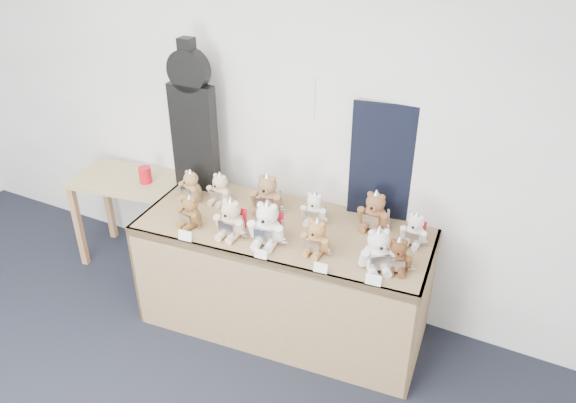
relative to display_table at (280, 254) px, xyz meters
The scene contains 22 objects.
room_shell 1.06m from the display_table, 102.00° to the left, with size 6.00×6.00×6.00m.
display_table is the anchor object (origin of this frame).
side_table 1.48m from the display_table, behind, with size 0.99×0.66×0.77m.
guitar_case 1.14m from the display_table, 161.20° to the left, with size 0.34×0.12×1.11m.
navy_board 0.97m from the display_table, 40.92° to the left, with size 0.61×0.02×0.81m, color black.
red_cup 1.34m from the display_table, 169.93° to the left, with size 0.10×0.10×0.13m, color red.
teddy_front_far_left 0.66m from the display_table, 162.03° to the right, with size 0.20×0.17×0.24m.
teddy_front_left 0.43m from the display_table, 148.05° to the right, with size 0.24×0.20×0.30m.
teddy_front_centre 0.33m from the display_table, 96.50° to the right, with size 0.27×0.24×0.33m.
teddy_front_right 0.42m from the display_table, 16.52° to the right, with size 0.21×0.17×0.26m.
teddy_front_far_right 0.76m from the display_table, ahead, with size 0.25×0.25×0.30m.
teddy_front_end 0.85m from the display_table, ahead, with size 0.20×0.18×0.24m.
teddy_back_left 0.65m from the display_table, 163.96° to the left, with size 0.21×0.17×0.25m.
teddy_back_centre_left 0.42m from the display_table, 134.89° to the left, with size 0.26×0.22×0.31m.
teddy_back_centre_right 0.38m from the display_table, 58.15° to the left, with size 0.20×0.17×0.25m.
teddy_back_right 0.69m from the display_table, 32.82° to the left, with size 0.24×0.20×0.30m.
teddy_back_end 0.90m from the display_table, 18.95° to the left, with size 0.19×0.16×0.24m.
teddy_back_far_left 0.83m from the display_table, behind, with size 0.20×0.19×0.25m.
entry_card_a 0.65m from the display_table, 144.06° to the right, with size 0.09×0.00×0.07m, color white.
entry_card_b 0.37m from the display_table, 84.16° to the right, with size 0.08×0.00×0.06m, color white.
entry_card_c 0.54m from the display_table, 33.58° to the right, with size 0.09×0.00×0.06m, color white.
entry_card_d 0.80m from the display_table, 18.54° to the right, with size 0.09×0.00×0.07m, color white.
Camera 1 is at (2.01, -0.74, 2.83)m, focal length 35.00 mm.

